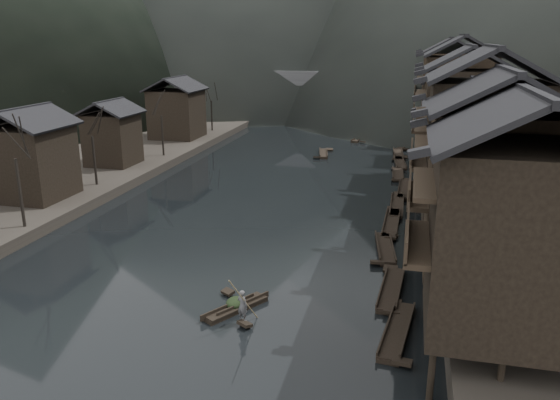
% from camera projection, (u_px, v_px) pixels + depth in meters
% --- Properties ---
extents(water, '(300.00, 300.00, 0.00)m').
position_uv_depth(water, '(207.00, 272.00, 36.50)').
color(water, black).
rests_on(water, ground).
extents(left_bank, '(40.00, 200.00, 1.20)m').
position_uv_depth(left_bank, '(83.00, 138.00, 81.44)').
color(left_bank, '#2D2823').
rests_on(left_bank, ground).
extents(stilt_houses, '(9.00, 67.60, 15.55)m').
position_uv_depth(stilt_houses, '(466.00, 111.00, 48.25)').
color(stilt_houses, black).
rests_on(stilt_houses, ground).
extents(left_houses, '(8.10, 53.20, 8.73)m').
position_uv_depth(left_houses, '(92.00, 129.00, 58.21)').
color(left_houses, black).
rests_on(left_houses, left_bank).
extents(bare_trees, '(3.89, 62.63, 7.78)m').
position_uv_depth(bare_trees, '(87.00, 130.00, 51.25)').
color(bare_trees, black).
rests_on(bare_trees, left_bank).
extents(moored_sampans, '(3.16, 71.35, 0.47)m').
position_uv_depth(moored_sampans, '(400.00, 180.00, 58.99)').
color(moored_sampans, black).
rests_on(moored_sampans, water).
extents(midriver_boats, '(11.36, 36.71, 0.45)m').
position_uv_depth(midriver_boats, '(335.00, 133.00, 87.72)').
color(midriver_boats, black).
rests_on(midriver_boats, water).
extents(stone_bridge, '(40.00, 6.00, 9.00)m').
position_uv_depth(stone_bridge, '(344.00, 92.00, 102.04)').
color(stone_bridge, '#4C4C4F').
rests_on(stone_bridge, ground).
extents(hero_sampan, '(3.09, 4.32, 0.43)m').
position_uv_depth(hero_sampan, '(236.00, 307.00, 31.37)').
color(hero_sampan, black).
rests_on(hero_sampan, water).
extents(cargo_heap, '(1.01, 1.33, 0.61)m').
position_uv_depth(cargo_heap, '(235.00, 297.00, 31.41)').
color(cargo_heap, black).
rests_on(cargo_heap, hero_sampan).
extents(boatman, '(0.78, 0.66, 1.82)m').
position_uv_depth(boatman, '(242.00, 302.00, 29.58)').
color(boatman, '#57585A').
rests_on(boatman, hero_sampan).
extents(bamboo_pole, '(1.14, 2.41, 3.64)m').
position_uv_depth(bamboo_pole, '(245.00, 255.00, 28.74)').
color(bamboo_pole, '#8C7A51').
rests_on(bamboo_pole, boatman).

